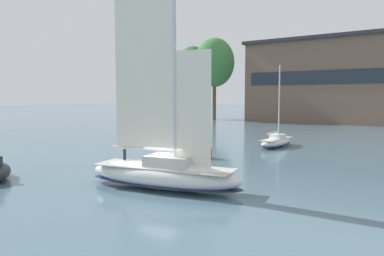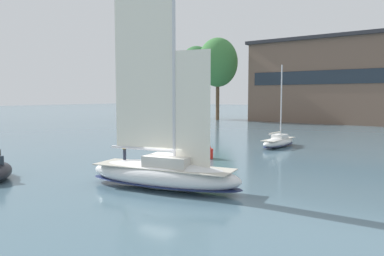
% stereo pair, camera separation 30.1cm
% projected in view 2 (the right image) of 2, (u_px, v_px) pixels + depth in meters
% --- Properties ---
extents(ground_plane, '(400.00, 400.00, 0.00)m').
position_uv_depth(ground_plane, '(163.00, 189.00, 22.66)').
color(ground_plane, slate).
extents(waterfront_building, '(33.85, 18.56, 17.63)m').
position_uv_depth(waterfront_building, '(334.00, 81.00, 80.92)').
color(waterfront_building, brown).
rests_on(waterfront_building, ground).
extents(tree_shore_center, '(9.25, 9.25, 19.05)m').
position_uv_depth(tree_shore_center, '(218.00, 63.00, 86.82)').
color(tree_shore_center, brown).
rests_on(tree_shore_center, ground).
extents(tree_shore_right, '(8.74, 8.74, 17.98)m').
position_uv_depth(tree_shore_right, '(196.00, 68.00, 93.23)').
color(tree_shore_right, brown).
rests_on(tree_shore_right, ground).
extents(sailboat_main, '(10.40, 4.75, 13.79)m').
position_uv_depth(sailboat_main, '(163.00, 171.00, 22.56)').
color(sailboat_main, silver).
rests_on(sailboat_main, ground).
extents(sailboat_moored_near_marina, '(6.42, 1.90, 8.81)m').
position_uv_depth(sailboat_moored_near_marina, '(192.00, 121.00, 74.60)').
color(sailboat_moored_near_marina, '#194C47').
rests_on(sailboat_moored_near_marina, ground).
extents(sailboat_moored_mid_channel, '(1.99, 6.58, 9.00)m').
position_uv_depth(sailboat_moored_mid_channel, '(279.00, 141.00, 41.11)').
color(sailboat_moored_mid_channel, white).
rests_on(sailboat_moored_mid_channel, ground).
extents(channel_buoy, '(1.15, 1.15, 2.08)m').
position_uv_depth(channel_buoy, '(207.00, 149.00, 33.58)').
color(channel_buoy, red).
rests_on(channel_buoy, ground).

